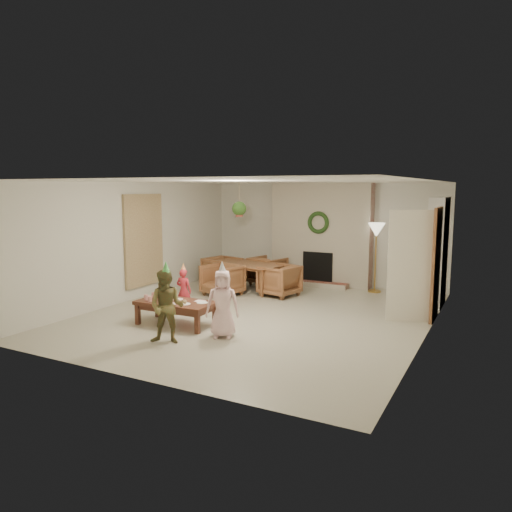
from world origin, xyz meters
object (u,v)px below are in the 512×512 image
Objects in this scene: dining_chair_near at (222,280)px; dining_chair_right at (279,280)px; coffee_table_top at (176,303)px; dining_chair_left at (222,271)px; child_plaid at (167,307)px; dining_chair_far at (268,271)px; child_pink at (223,304)px; dining_table at (246,276)px; child_red at (184,291)px.

dining_chair_right is (1.15, 0.54, 0.00)m from dining_chair_near.
coffee_table_top is at bearing 1.24° from dining_chair_right.
dining_chair_left is 0.67× the size of child_plaid.
child_pink is (1.23, -4.13, 0.20)m from dining_chair_far.
dining_chair_near is at bearing 101.13° from coffee_table_top.
child_plaid is (1.00, -3.25, 0.22)m from dining_chair_near.
child_pink reaches higher than coffee_table_top.
dining_chair_right is at bearing 76.67° from coffee_table_top.
dining_table is at bearing 89.23° from child_pink.
dining_chair_right is 2.38m from child_red.
dining_chair_right is (1.73, -0.42, 0.00)m from dining_chair_left.
dining_chair_far is 0.56× the size of coffee_table_top.
child_plaid is at bearing -145.82° from dining_chair_left.
child_pink is (1.41, -3.36, 0.23)m from dining_table.
dining_chair_near is 0.90× the size of child_red.
child_plaid reaches higher than dining_chair_left.
dining_table is 0.79m from dining_chair_far.
dining_chair_far is 1.12m from dining_chair_left.
dining_chair_left and dining_chair_right have the same top height.
child_pink is at bearing 21.63° from dining_chair_right.
dining_chair_left is (-0.77, 0.18, 0.03)m from dining_table.
dining_chair_near is 1.00× the size of dining_chair_right.
dining_table is 1.65× the size of child_pink.
coffee_table_top is at bearing -70.53° from dining_table.
dining_chair_near and dining_chair_far have the same top height.
coffee_table_top is 1.61× the size of child_red.
dining_chair_left is 1.00× the size of dining_chair_right.
dining_table is at bearing -90.00° from dining_chair_right.
child_pink is at bearing 28.39° from child_plaid.
dining_table is 0.79m from dining_chair_near.
child_plaid reaches higher than dining_chair_right.
child_red is at bearing -78.00° from dining_table.
dining_chair_right is at bearing -0.00° from dining_table.
dining_chair_far reaches higher than coffee_table_top.
dining_table is at bearing -90.00° from dining_chair_left.
dining_chair_left is 0.56× the size of coffee_table_top.
dining_table is 1.32× the size of coffee_table_top.
dining_chair_near is 0.67× the size of child_plaid.
child_red is at bearing 98.62° from child_plaid.
dining_chair_left is 2.66m from child_red.
child_red is at bearing 115.92° from coffee_table_top.
dining_table is 0.99m from dining_chair_right.
dining_chair_left is (-0.59, 0.96, 0.00)m from dining_chair_near.
child_pink reaches higher than child_red.
dining_chair_far is 0.90× the size of child_red.
child_red is (-0.39, 0.77, 0.04)m from coffee_table_top.
dining_chair_right is 0.70× the size of child_pink.
dining_table is 2.34× the size of dining_chair_far.
child_pink reaches higher than dining_table.
child_pink is (1.47, -0.98, 0.12)m from child_red.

